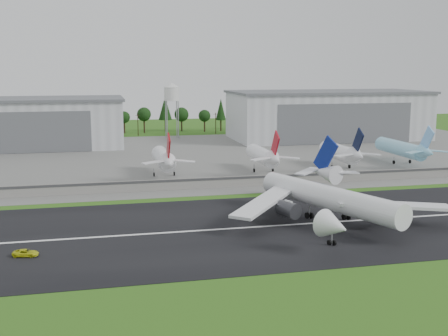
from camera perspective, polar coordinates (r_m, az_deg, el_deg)
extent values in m
plane|color=#275F16|center=(126.09, 8.39, -6.97)|extent=(600.00, 600.00, 0.00)
cube|color=black|center=(135.05, 6.86, -5.76)|extent=(320.00, 60.00, 0.10)
cube|color=white|center=(135.03, 6.86, -5.73)|extent=(220.00, 1.00, 0.02)
cube|color=slate|center=(239.21, -2.01, 1.24)|extent=(320.00, 150.00, 0.10)
cube|color=gray|center=(176.46, 1.96, -1.37)|extent=(240.00, 0.50, 3.50)
cube|color=#38383A|center=(175.93, 1.99, -0.99)|extent=(240.00, 0.12, 0.70)
cube|color=silver|center=(280.67, -20.14, 4.20)|extent=(95.00, 42.00, 22.00)
cube|color=#595B60|center=(279.84, -20.29, 6.56)|extent=(97.00, 44.00, 1.20)
cube|color=#595B60|center=(259.98, -20.69, 3.35)|extent=(66.50, 0.30, 18.04)
cube|color=silver|center=(302.79, 10.46, 5.22)|extent=(100.00, 45.00, 24.00)
cube|color=#595B60|center=(302.02, 10.53, 7.60)|extent=(102.00, 47.00, 1.20)
cube|color=#595B60|center=(282.38, 12.26, 4.42)|extent=(70.00, 0.30, 19.68)
cylinder|color=#99999E|center=(297.63, -5.80, 4.86)|extent=(0.50, 0.50, 20.00)
cylinder|color=#99999E|center=(304.34, -4.82, 4.99)|extent=(0.50, 0.50, 20.00)
cylinder|color=silver|center=(300.07, -5.35, 7.50)|extent=(8.00, 8.00, 7.00)
cone|color=silver|center=(299.90, -5.36, 8.40)|extent=(8.40, 8.40, 2.40)
cylinder|color=white|center=(136.90, 10.60, -2.99)|extent=(21.09, 43.18, 5.80)
cone|color=white|center=(112.70, 11.14, -5.83)|extent=(7.56, 7.67, 5.80)
cone|color=white|center=(162.59, 10.22, -0.48)|extent=(8.35, 10.37, 5.51)
cube|color=navy|center=(161.23, 10.29, 1.34)|extent=(3.87, 9.09, 11.13)
cube|color=white|center=(136.69, 16.93, -3.62)|extent=(28.45, 8.93, 2.65)
cylinder|color=#333338|center=(134.86, 14.68, -4.39)|extent=(5.51, 6.49, 3.80)
cube|color=white|center=(162.31, 12.00, -0.42)|extent=(9.15, 3.65, 0.98)
cube|color=white|center=(135.23, 4.26, -3.35)|extent=(22.55, 24.69, 2.65)
cylinder|color=#333338|center=(133.93, 6.56, -4.23)|extent=(5.51, 6.49, 3.80)
cube|color=white|center=(161.90, 8.47, -0.33)|extent=(9.02, 8.14, 0.98)
cube|color=#99999E|center=(134.11, 10.61, -5.24)|extent=(20.03, 31.59, 3.20)
cylinder|color=black|center=(140.94, 8.65, -4.79)|extent=(0.91, 1.54, 1.50)
imported|color=#CED318|center=(118.76, -19.51, -8.13)|extent=(5.36, 3.27, 1.39)
cylinder|color=white|center=(195.90, -6.20, 0.96)|extent=(5.85, 24.00, 5.85)
cone|color=white|center=(180.55, -5.63, 0.52)|extent=(5.55, 7.00, 5.55)
cube|color=#9E0C13|center=(180.31, -5.67, 2.05)|extent=(0.45, 8.59, 10.02)
cylinder|color=#99999E|center=(194.32, -7.13, -0.45)|extent=(0.32, 0.32, 3.00)
cylinder|color=#99999E|center=(195.12, -5.08, -0.37)|extent=(0.32, 0.32, 3.00)
cylinder|color=black|center=(194.45, -7.12, -0.66)|extent=(0.40, 1.40, 1.40)
cylinder|color=white|center=(203.10, 3.88, 1.28)|extent=(5.51, 24.00, 5.51)
cone|color=white|center=(188.34, 5.24, 0.87)|extent=(5.24, 7.00, 5.24)
cube|color=#B00D1D|center=(188.11, 5.22, 2.34)|extent=(0.45, 8.59, 10.02)
cylinder|color=#99999E|center=(200.93, 3.08, -0.04)|extent=(0.32, 0.32, 3.00)
cylinder|color=#99999E|center=(202.94, 4.98, 0.04)|extent=(0.32, 0.32, 3.00)
cylinder|color=black|center=(201.06, 3.08, -0.24)|extent=(0.40, 1.40, 1.40)
cylinder|color=white|center=(213.52, 11.59, 1.58)|extent=(5.94, 24.00, 5.94)
cone|color=white|center=(199.53, 13.43, 1.22)|extent=(5.64, 7.00, 5.64)
cube|color=black|center=(199.32, 13.42, 2.60)|extent=(0.45, 8.59, 10.02)
cylinder|color=#99999E|center=(211.00, 10.91, 0.28)|extent=(0.32, 0.32, 3.00)
cylinder|color=#99999E|center=(213.89, 12.63, 0.34)|extent=(0.32, 0.32, 3.00)
cylinder|color=black|center=(211.11, 10.90, 0.09)|extent=(0.40, 1.40, 1.40)
cylinder|color=#8BD2F0|center=(230.78, 17.44, 1.92)|extent=(5.71, 30.00, 5.71)
cone|color=#8BD2F0|center=(215.04, 19.92, 1.48)|extent=(5.43, 7.00, 5.43)
cube|color=#7CBDFF|center=(214.85, 19.92, 2.77)|extent=(0.45, 8.59, 10.02)
cylinder|color=#99999E|center=(227.95, 16.87, 0.74)|extent=(0.32, 0.32, 3.00)
cylinder|color=#99999E|center=(231.48, 18.38, 0.80)|extent=(0.32, 0.32, 3.00)
cylinder|color=black|center=(228.06, 16.86, 0.57)|extent=(0.40, 1.40, 1.40)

